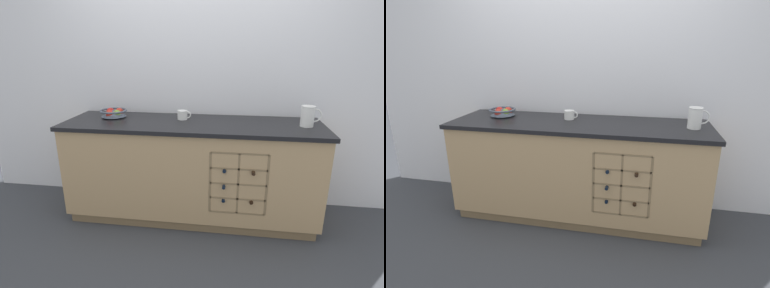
{
  "view_description": "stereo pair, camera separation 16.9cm",
  "coord_description": "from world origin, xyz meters",
  "views": [
    {
      "loc": [
        0.36,
        -2.51,
        1.54
      ],
      "look_at": [
        0.0,
        0.0,
        0.71
      ],
      "focal_mm": 28.0,
      "sensor_mm": 36.0,
      "label": 1
    },
    {
      "loc": [
        0.53,
        -2.48,
        1.54
      ],
      "look_at": [
        0.0,
        0.0,
        0.71
      ],
      "focal_mm": 28.0,
      "sensor_mm": 36.0,
      "label": 2
    }
  ],
  "objects": [
    {
      "name": "back_wall",
      "position": [
        0.0,
        0.39,
        1.27
      ],
      "size": [
        4.61,
        0.06,
        2.55
      ],
      "primitive_type": "cube",
      "color": "white",
      "rests_on": "ground_plane"
    },
    {
      "name": "fruit_bowl",
      "position": [
        -0.75,
        0.09,
        0.95
      ],
      "size": [
        0.25,
        0.25,
        0.08
      ],
      "color": "#4C5666",
      "rests_on": "kitchen_island"
    },
    {
      "name": "kitchen_island",
      "position": [
        0.0,
        -0.0,
        0.46
      ],
      "size": [
        2.25,
        0.7,
        0.91
      ],
      "color": "olive",
      "rests_on": "ground_plane"
    },
    {
      "name": "ground_plane",
      "position": [
        0.0,
        0.0,
        0.0
      ],
      "size": [
        14.0,
        14.0,
        0.0
      ],
      "primitive_type": "plane",
      "color": "#383A3F"
    },
    {
      "name": "white_pitcher",
      "position": [
        0.96,
        -0.0,
        1.0
      ],
      "size": [
        0.17,
        0.11,
        0.17
      ],
      "color": "white",
      "rests_on": "kitchen_island"
    },
    {
      "name": "ceramic_mug",
      "position": [
        -0.1,
        0.1,
        0.95
      ],
      "size": [
        0.12,
        0.09,
        0.08
      ],
      "color": "white",
      "rests_on": "kitchen_island"
    }
  ]
}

